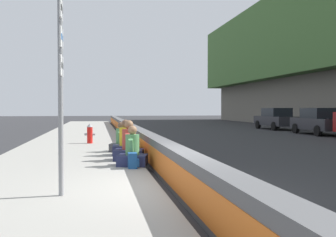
{
  "coord_description": "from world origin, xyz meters",
  "views": [
    {
      "loc": [
        -7.59,
        1.67,
        1.69
      ],
      "look_at": [
        8.9,
        -1.28,
        1.25
      ],
      "focal_mm": 42.1,
      "sensor_mm": 36.0,
      "label": 1
    }
  ],
  "objects_px": {
    "route_sign_post": "(61,78)",
    "backpack": "(133,161)",
    "seated_person_rear": "(125,144)",
    "seated_person_far": "(121,142)",
    "parked_car_fourth": "(319,121)",
    "fire_hydrant": "(90,133)",
    "seated_person_foreground": "(132,153)",
    "seated_person_middle": "(129,148)",
    "parked_car_midline": "(276,119)"
  },
  "relations": [
    {
      "from": "route_sign_post",
      "to": "parked_car_midline",
      "type": "relative_size",
      "value": 0.79
    },
    {
      "from": "seated_person_rear",
      "to": "parked_car_midline",
      "type": "relative_size",
      "value": 0.26
    },
    {
      "from": "fire_hydrant",
      "to": "seated_person_rear",
      "type": "relative_size",
      "value": 0.75
    },
    {
      "from": "backpack",
      "to": "parked_car_fourth",
      "type": "bearing_deg",
      "value": -45.34
    },
    {
      "from": "parked_car_fourth",
      "to": "seated_person_middle",
      "type": "bearing_deg",
      "value": 130.84
    },
    {
      "from": "fire_hydrant",
      "to": "parked_car_fourth",
      "type": "relative_size",
      "value": 0.19
    },
    {
      "from": "seated_person_far",
      "to": "parked_car_fourth",
      "type": "bearing_deg",
      "value": -55.98
    },
    {
      "from": "route_sign_post",
      "to": "parked_car_midline",
      "type": "xyz_separation_m",
      "value": [
        22.11,
        -14.61,
        -1.37
      ]
    },
    {
      "from": "seated_person_foreground",
      "to": "seated_person_middle",
      "type": "distance_m",
      "value": 1.16
    },
    {
      "from": "fire_hydrant",
      "to": "backpack",
      "type": "distance_m",
      "value": 7.66
    },
    {
      "from": "seated_person_rear",
      "to": "seated_person_far",
      "type": "xyz_separation_m",
      "value": [
        1.14,
        0.08,
        -0.04
      ]
    },
    {
      "from": "seated_person_far",
      "to": "backpack",
      "type": "xyz_separation_m",
      "value": [
        -4.04,
        -0.07,
        -0.14
      ]
    },
    {
      "from": "seated_person_foreground",
      "to": "seated_person_far",
      "type": "bearing_deg",
      "value": 1.55
    },
    {
      "from": "route_sign_post",
      "to": "seated_person_foreground",
      "type": "distance_m",
      "value": 4.15
    },
    {
      "from": "fire_hydrant",
      "to": "parked_car_fourth",
      "type": "xyz_separation_m",
      "value": [
        5.32,
        -14.27,
        0.27
      ]
    },
    {
      "from": "seated_person_rear",
      "to": "parked_car_fourth",
      "type": "xyz_separation_m",
      "value": [
        9.98,
        -13.02,
        0.36
      ]
    },
    {
      "from": "route_sign_post",
      "to": "seated_person_middle",
      "type": "distance_m",
      "value": 5.14
    },
    {
      "from": "seated_person_middle",
      "to": "parked_car_fourth",
      "type": "relative_size",
      "value": 0.26
    },
    {
      "from": "backpack",
      "to": "seated_person_middle",
      "type": "bearing_deg",
      "value": -0.99
    },
    {
      "from": "seated_person_middle",
      "to": "parked_car_midline",
      "type": "bearing_deg",
      "value": -36.69
    },
    {
      "from": "seated_person_foreground",
      "to": "backpack",
      "type": "xyz_separation_m",
      "value": [
        -0.48,
        0.03,
        -0.14
      ]
    },
    {
      "from": "fire_hydrant",
      "to": "seated_person_far",
      "type": "xyz_separation_m",
      "value": [
        -3.52,
        -1.17,
        -0.12
      ]
    },
    {
      "from": "seated_person_middle",
      "to": "seated_person_rear",
      "type": "relative_size",
      "value": 1.02
    },
    {
      "from": "seated_person_rear",
      "to": "seated_person_foreground",
      "type": "bearing_deg",
      "value": -179.54
    },
    {
      "from": "fire_hydrant",
      "to": "parked_car_midline",
      "type": "xyz_separation_m",
      "value": [
        11.6,
        -14.32,
        0.27
      ]
    },
    {
      "from": "seated_person_far",
      "to": "route_sign_post",
      "type": "bearing_deg",
      "value": 168.2
    },
    {
      "from": "parked_car_fourth",
      "to": "parked_car_midline",
      "type": "distance_m",
      "value": 6.28
    },
    {
      "from": "fire_hydrant",
      "to": "backpack",
      "type": "xyz_separation_m",
      "value": [
        -7.56,
        -1.24,
        -0.25
      ]
    },
    {
      "from": "seated_person_rear",
      "to": "seated_person_far",
      "type": "height_order",
      "value": "seated_person_rear"
    },
    {
      "from": "parked_car_fourth",
      "to": "seated_person_rear",
      "type": "bearing_deg",
      "value": 127.47
    },
    {
      "from": "parked_car_midline",
      "to": "route_sign_post",
      "type": "bearing_deg",
      "value": 146.55
    },
    {
      "from": "route_sign_post",
      "to": "seated_person_foreground",
      "type": "height_order",
      "value": "route_sign_post"
    },
    {
      "from": "backpack",
      "to": "seated_person_far",
      "type": "bearing_deg",
      "value": 0.94
    },
    {
      "from": "fire_hydrant",
      "to": "seated_person_middle",
      "type": "distance_m",
      "value": 6.05
    },
    {
      "from": "seated_person_foreground",
      "to": "parked_car_midline",
      "type": "distance_m",
      "value": 22.79
    },
    {
      "from": "seated_person_rear",
      "to": "seated_person_far",
      "type": "distance_m",
      "value": 1.14
    },
    {
      "from": "seated_person_foreground",
      "to": "backpack",
      "type": "bearing_deg",
      "value": 176.4
    },
    {
      "from": "fire_hydrant",
      "to": "parked_car_midline",
      "type": "distance_m",
      "value": 18.43
    },
    {
      "from": "route_sign_post",
      "to": "backpack",
      "type": "distance_m",
      "value": 3.83
    },
    {
      "from": "seated_person_foreground",
      "to": "seated_person_rear",
      "type": "distance_m",
      "value": 2.42
    },
    {
      "from": "seated_person_foreground",
      "to": "parked_car_midline",
      "type": "xyz_separation_m",
      "value": [
        18.68,
        -13.05,
        0.38
      ]
    },
    {
      "from": "seated_person_rear",
      "to": "backpack",
      "type": "height_order",
      "value": "seated_person_rear"
    },
    {
      "from": "parked_car_fourth",
      "to": "fire_hydrant",
      "type": "bearing_deg",
      "value": 110.45
    },
    {
      "from": "seated_person_foreground",
      "to": "parked_car_fourth",
      "type": "height_order",
      "value": "parked_car_fourth"
    },
    {
      "from": "fire_hydrant",
      "to": "seated_person_far",
      "type": "height_order",
      "value": "seated_person_far"
    },
    {
      "from": "route_sign_post",
      "to": "seated_person_middle",
      "type": "bearing_deg",
      "value": -18.7
    },
    {
      "from": "parked_car_midline",
      "to": "seated_person_far",
      "type": "bearing_deg",
      "value": 138.99
    },
    {
      "from": "fire_hydrant",
      "to": "seated_person_far",
      "type": "bearing_deg",
      "value": -161.58
    },
    {
      "from": "parked_car_midline",
      "to": "seated_person_middle",
      "type": "bearing_deg",
      "value": 143.31
    },
    {
      "from": "seated_person_foreground",
      "to": "seated_person_rear",
      "type": "bearing_deg",
      "value": 0.46
    }
  ]
}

